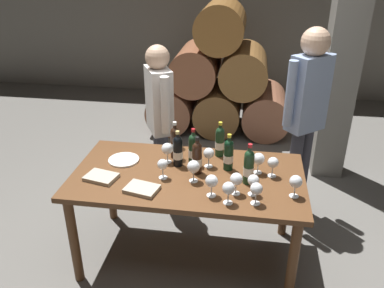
{
  "coord_description": "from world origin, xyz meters",
  "views": [
    {
      "loc": [
        0.41,
        -2.47,
        2.25
      ],
      "look_at": [
        0.0,
        0.2,
        0.91
      ],
      "focal_mm": 36.97,
      "sensor_mm": 36.0,
      "label": 1
    }
  ],
  "objects_px": {
    "wine_bottle_1": "(197,158)",
    "wine_bottle_3": "(178,151)",
    "wine_glass_8": "(236,180)",
    "wine_bottle_2": "(220,141)",
    "wine_bottle_6": "(229,154)",
    "wine_glass_3": "(253,181)",
    "wine_bottle_0": "(249,166)",
    "wine_glass_1": "(259,159)",
    "wine_glass_10": "(163,165)",
    "wine_glass_2": "(194,167)",
    "serving_plate": "(124,160)",
    "wine_glass_0": "(209,154)",
    "wine_glass_4": "(256,189)",
    "leather_ledger": "(101,177)",
    "wine_glass_9": "(167,149)",
    "wine_bottle_4": "(193,149)",
    "wine_glass_5": "(273,163)",
    "sommelier_presenting": "(307,108)",
    "wine_glass_11": "(296,182)",
    "taster_seated_left": "(160,115)",
    "wine_bottle_5": "(175,142)",
    "dining_table": "(188,185)",
    "wine_glass_7": "(212,181)",
    "wine_glass_6": "(229,189)",
    "tasting_notebook": "(142,189)"
  },
  "relations": [
    {
      "from": "wine_glass_6",
      "to": "tasting_notebook",
      "type": "xyz_separation_m",
      "value": [
        -0.59,
        0.06,
        -0.1
      ]
    },
    {
      "from": "wine_bottle_5",
      "to": "wine_glass_1",
      "type": "distance_m",
      "value": 0.67
    },
    {
      "from": "wine_bottle_5",
      "to": "serving_plate",
      "type": "height_order",
      "value": "wine_bottle_5"
    },
    {
      "from": "wine_glass_1",
      "to": "wine_glass_9",
      "type": "relative_size",
      "value": 1.0
    },
    {
      "from": "wine_bottle_1",
      "to": "wine_glass_10",
      "type": "bearing_deg",
      "value": -154.27
    },
    {
      "from": "wine_bottle_4",
      "to": "wine_bottle_3",
      "type": "bearing_deg",
      "value": -161.02
    },
    {
      "from": "wine_glass_2",
      "to": "taster_seated_left",
      "type": "height_order",
      "value": "taster_seated_left"
    },
    {
      "from": "wine_bottle_4",
      "to": "taster_seated_left",
      "type": "height_order",
      "value": "taster_seated_left"
    },
    {
      "from": "wine_bottle_0",
      "to": "wine_glass_1",
      "type": "bearing_deg",
      "value": 65.3
    },
    {
      "from": "wine_glass_0",
      "to": "wine_glass_10",
      "type": "distance_m",
      "value": 0.37
    },
    {
      "from": "wine_bottle_3",
      "to": "serving_plate",
      "type": "bearing_deg",
      "value": 179.35
    },
    {
      "from": "wine_bottle_0",
      "to": "wine_glass_3",
      "type": "height_order",
      "value": "wine_bottle_0"
    },
    {
      "from": "wine_glass_4",
      "to": "wine_glass_5",
      "type": "bearing_deg",
      "value": 72.64
    },
    {
      "from": "wine_bottle_3",
      "to": "wine_bottle_4",
      "type": "bearing_deg",
      "value": 18.98
    },
    {
      "from": "wine_glass_0",
      "to": "serving_plate",
      "type": "height_order",
      "value": "wine_glass_0"
    },
    {
      "from": "wine_glass_8",
      "to": "wine_glass_11",
      "type": "xyz_separation_m",
      "value": [
        0.39,
        0.03,
        0.0
      ]
    },
    {
      "from": "wine_glass_5",
      "to": "wine_glass_6",
      "type": "height_order",
      "value": "wine_glass_6"
    },
    {
      "from": "wine_bottle_0",
      "to": "wine_bottle_4",
      "type": "xyz_separation_m",
      "value": [
        -0.42,
        0.21,
        -0.0
      ]
    },
    {
      "from": "wine_glass_2",
      "to": "leather_ledger",
      "type": "height_order",
      "value": "wine_glass_2"
    },
    {
      "from": "wine_glass_0",
      "to": "wine_glass_5",
      "type": "relative_size",
      "value": 1.01
    },
    {
      "from": "wine_glass_0",
      "to": "wine_glass_3",
      "type": "relative_size",
      "value": 1.03
    },
    {
      "from": "wine_glass_10",
      "to": "taster_seated_left",
      "type": "bearing_deg",
      "value": 104.34
    },
    {
      "from": "wine_glass_2",
      "to": "wine_glass_1",
      "type": "bearing_deg",
      "value": 22.65
    },
    {
      "from": "wine_bottle_0",
      "to": "wine_bottle_6",
      "type": "distance_m",
      "value": 0.23
    },
    {
      "from": "leather_ledger",
      "to": "wine_glass_1",
      "type": "bearing_deg",
      "value": 25.85
    },
    {
      "from": "wine_glass_3",
      "to": "wine_glass_11",
      "type": "relative_size",
      "value": 0.95
    },
    {
      "from": "wine_bottle_6",
      "to": "wine_glass_10",
      "type": "height_order",
      "value": "wine_bottle_6"
    },
    {
      "from": "wine_glass_8",
      "to": "wine_bottle_2",
      "type": "bearing_deg",
      "value": 106.43
    },
    {
      "from": "wine_bottle_1",
      "to": "taster_seated_left",
      "type": "height_order",
      "value": "taster_seated_left"
    },
    {
      "from": "wine_bottle_3",
      "to": "wine_bottle_6",
      "type": "xyz_separation_m",
      "value": [
        0.38,
        -0.0,
        0.0
      ]
    },
    {
      "from": "wine_glass_4",
      "to": "leather_ledger",
      "type": "xyz_separation_m",
      "value": [
        -1.1,
        0.14,
        -0.1
      ]
    },
    {
      "from": "wine_bottle_1",
      "to": "wine_bottle_3",
      "type": "bearing_deg",
      "value": 150.52
    },
    {
      "from": "wine_glass_0",
      "to": "wine_glass_1",
      "type": "height_order",
      "value": "wine_glass_1"
    },
    {
      "from": "wine_glass_6",
      "to": "wine_glass_8",
      "type": "height_order",
      "value": "wine_glass_8"
    },
    {
      "from": "wine_glass_3",
      "to": "taster_seated_left",
      "type": "bearing_deg",
      "value": 132.66
    },
    {
      "from": "wine_glass_2",
      "to": "serving_plate",
      "type": "relative_size",
      "value": 0.68
    },
    {
      "from": "wine_bottle_4",
      "to": "wine_glass_5",
      "type": "bearing_deg",
      "value": -9.16
    },
    {
      "from": "wine_glass_11",
      "to": "sommelier_presenting",
      "type": "bearing_deg",
      "value": 81.29
    },
    {
      "from": "dining_table",
      "to": "wine_bottle_6",
      "type": "relative_size",
      "value": 5.92
    },
    {
      "from": "wine_glass_9",
      "to": "sommelier_presenting",
      "type": "distance_m",
      "value": 1.24
    },
    {
      "from": "wine_bottle_5",
      "to": "wine_glass_11",
      "type": "bearing_deg",
      "value": -25.78
    },
    {
      "from": "wine_bottle_0",
      "to": "wine_glass_8",
      "type": "height_order",
      "value": "wine_bottle_0"
    },
    {
      "from": "wine_bottle_1",
      "to": "wine_glass_10",
      "type": "height_order",
      "value": "wine_bottle_1"
    },
    {
      "from": "wine_glass_5",
      "to": "serving_plate",
      "type": "bearing_deg",
      "value": 176.87
    },
    {
      "from": "dining_table",
      "to": "wine_glass_7",
      "type": "distance_m",
      "value": 0.38
    },
    {
      "from": "wine_bottle_6",
      "to": "wine_glass_3",
      "type": "height_order",
      "value": "wine_bottle_6"
    },
    {
      "from": "sommelier_presenting",
      "to": "wine_glass_11",
      "type": "bearing_deg",
      "value": -98.71
    },
    {
      "from": "wine_bottle_1",
      "to": "wine_bottle_6",
      "type": "distance_m",
      "value": 0.24
    },
    {
      "from": "wine_bottle_0",
      "to": "serving_plate",
      "type": "height_order",
      "value": "wine_bottle_0"
    },
    {
      "from": "wine_bottle_6",
      "to": "wine_glass_5",
      "type": "bearing_deg",
      "value": -9.79
    }
  ]
}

